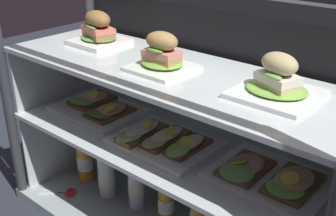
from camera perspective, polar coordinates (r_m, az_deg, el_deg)
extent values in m
cylinder|color=#333338|center=(1.69, -20.93, 1.88)|extent=(0.04, 0.04, 0.94)
cylinder|color=#333338|center=(1.91, -9.98, 5.65)|extent=(0.04, 0.04, 0.94)
cube|color=black|center=(1.52, 5.58, 1.79)|extent=(1.19, 0.01, 0.89)
cube|color=silver|center=(1.88, -13.86, -3.77)|extent=(0.01, 0.38, 0.33)
cube|color=silver|center=(1.40, 0.00, -5.14)|extent=(1.21, 0.40, 0.02)
cube|color=silver|center=(1.76, -14.83, 4.94)|extent=(0.01, 0.38, 0.25)
cube|color=silver|center=(1.30, 0.00, 4.95)|extent=(1.21, 0.40, 0.02)
cube|color=white|center=(1.57, -9.26, 8.78)|extent=(0.18, 0.18, 0.02)
ellipsoid|color=#579149|center=(1.57, -9.30, 9.32)|extent=(0.14, 0.12, 0.01)
cube|color=#9D733D|center=(1.57, -9.33, 9.73)|extent=(0.14, 0.11, 0.02)
cube|color=#DA755E|center=(1.56, -9.38, 10.41)|extent=(0.14, 0.11, 0.02)
ellipsoid|color=#5A8148|center=(1.54, -10.37, 10.63)|extent=(0.08, 0.05, 0.02)
ellipsoid|color=olive|center=(1.55, -9.47, 11.75)|extent=(0.15, 0.11, 0.06)
cube|color=white|center=(1.28, -0.82, 5.40)|extent=(0.18, 0.18, 0.01)
ellipsoid|color=#79B242|center=(1.28, -0.82, 6.05)|extent=(0.13, 0.11, 0.02)
cube|color=tan|center=(1.27, -0.83, 6.55)|extent=(0.10, 0.07, 0.02)
cube|color=tan|center=(1.27, -0.83, 7.39)|extent=(0.11, 0.08, 0.02)
ellipsoid|color=olive|center=(1.24, -1.79, 7.68)|extent=(0.06, 0.03, 0.02)
ellipsoid|color=#9F7C46|center=(1.26, -0.84, 9.02)|extent=(0.11, 0.08, 0.06)
cube|color=white|center=(1.13, 14.36, 1.86)|extent=(0.21, 0.21, 0.01)
ellipsoid|color=#7CB348|center=(1.12, 14.43, 2.50)|extent=(0.16, 0.14, 0.01)
cube|color=#D9C587|center=(1.12, 14.48, 2.98)|extent=(0.12, 0.10, 0.02)
cube|color=silver|center=(1.11, 14.58, 3.91)|extent=(0.12, 0.10, 0.02)
ellipsoid|color=#7EA854|center=(1.08, 13.90, 4.22)|extent=(0.07, 0.04, 0.01)
ellipsoid|color=tan|center=(1.10, 14.79, 5.80)|extent=(0.13, 0.10, 0.06)
cube|color=white|center=(1.65, -9.28, -0.25)|extent=(0.33, 0.25, 0.01)
cube|color=brown|center=(1.70, -10.14, 1.02)|extent=(0.11, 0.17, 0.02)
ellipsoid|color=#7BA651|center=(1.66, -11.52, 0.92)|extent=(0.11, 0.10, 0.02)
ellipsoid|color=#F3A280|center=(1.69, -10.18, 1.45)|extent=(0.10, 0.14, 0.01)
cylinder|color=yellow|center=(1.68, -10.11, 1.69)|extent=(0.05, 0.05, 0.02)
cube|color=brown|center=(1.59, -7.78, -0.59)|extent=(0.11, 0.17, 0.01)
ellipsoid|color=#5B8142|center=(1.55, -9.20, -0.82)|extent=(0.12, 0.11, 0.04)
ellipsoid|color=#ECA07D|center=(1.58, -7.80, -0.17)|extent=(0.10, 0.14, 0.02)
cylinder|color=#F0E546|center=(1.56, -8.03, -0.16)|extent=(0.07, 0.07, 0.02)
cube|color=white|center=(1.39, -0.41, -4.65)|extent=(0.33, 0.25, 0.02)
cube|color=brown|center=(1.42, -3.52, -3.43)|extent=(0.08, 0.19, 0.02)
ellipsoid|color=#9EB86E|center=(1.38, -5.18, -3.76)|extent=(0.09, 0.11, 0.02)
ellipsoid|color=white|center=(1.41, -3.53, -2.81)|extent=(0.06, 0.15, 0.02)
cylinder|color=yellow|center=(1.41, -2.87, -2.28)|extent=(0.05, 0.05, 0.02)
cube|color=brown|center=(1.38, -0.12, -4.21)|extent=(0.08, 0.18, 0.01)
ellipsoid|color=#A4B760|center=(1.34, -1.65, -4.58)|extent=(0.08, 0.10, 0.02)
ellipsoid|color=silver|center=(1.38, -0.12, -3.62)|extent=(0.06, 0.15, 0.02)
cylinder|color=yellow|center=(1.37, 0.35, -3.21)|extent=(0.04, 0.04, 0.02)
cube|color=brown|center=(1.34, 2.73, -5.24)|extent=(0.08, 0.17, 0.01)
ellipsoid|color=#97C357|center=(1.30, 1.37, -5.61)|extent=(0.08, 0.09, 0.03)
ellipsoid|color=beige|center=(1.33, 2.75, -4.70)|extent=(0.06, 0.13, 0.02)
cylinder|color=#EFDA4C|center=(1.31, 2.49, -4.61)|extent=(0.06, 0.06, 0.02)
cube|color=white|center=(1.25, 13.67, -9.13)|extent=(0.33, 0.25, 0.01)
cube|color=brown|center=(1.26, 10.41, -7.94)|extent=(0.11, 0.17, 0.01)
ellipsoid|color=#82B65D|center=(1.21, 9.20, -8.47)|extent=(0.10, 0.09, 0.03)
ellipsoid|color=#E09E8C|center=(1.25, 10.46, -7.43)|extent=(0.10, 0.14, 0.01)
cylinder|color=yellow|center=(1.25, 9.66, -6.94)|extent=(0.06, 0.06, 0.02)
cube|color=brown|center=(1.22, 16.53, -9.74)|extent=(0.11, 0.18, 0.01)
ellipsoid|color=#81C14C|center=(1.17, 15.46, -10.40)|extent=(0.10, 0.09, 0.02)
ellipsoid|color=#ECA985|center=(1.21, 16.62, -9.09)|extent=(0.10, 0.14, 0.02)
cylinder|color=#ECDE49|center=(1.19, 16.13, -9.05)|extent=(0.07, 0.06, 0.02)
cylinder|color=orange|center=(1.84, -11.06, -7.22)|extent=(0.07, 0.07, 0.15)
cylinder|color=white|center=(1.84, -11.07, -7.11)|extent=(0.07, 0.07, 0.06)
cylinder|color=orange|center=(1.79, -11.30, -4.65)|extent=(0.04, 0.04, 0.03)
cylinder|color=gold|center=(1.78, -11.37, -3.98)|extent=(0.04, 0.04, 0.01)
cylinder|color=white|center=(1.72, -8.27, -8.96)|extent=(0.07, 0.07, 0.18)
cylinder|color=silver|center=(1.73, -8.23, -9.45)|extent=(0.07, 0.07, 0.05)
cylinder|color=white|center=(1.66, -8.50, -5.76)|extent=(0.04, 0.04, 0.04)
cylinder|color=black|center=(1.65, -8.55, -5.01)|extent=(0.04, 0.04, 0.01)
cylinder|color=white|center=(1.64, -4.29, -10.30)|extent=(0.06, 0.06, 0.19)
cylinder|color=white|center=(1.64, -4.29, -10.37)|extent=(0.06, 0.06, 0.07)
cylinder|color=white|center=(1.57, -4.43, -6.64)|extent=(0.03, 0.03, 0.05)
cylinder|color=gold|center=(1.55, -4.47, -5.62)|extent=(0.04, 0.04, 0.02)
cylinder|color=gold|center=(1.58, -0.25, -12.65)|extent=(0.06, 0.06, 0.16)
cylinder|color=white|center=(1.58, -0.25, -12.83)|extent=(0.06, 0.06, 0.05)
cylinder|color=gold|center=(1.52, -0.26, -9.55)|extent=(0.03, 0.03, 0.05)
cylinder|color=black|center=(1.50, -0.26, -8.60)|extent=(0.03, 0.03, 0.01)
cylinder|color=orange|center=(1.44, 4.21, -11.48)|extent=(0.03, 0.03, 0.03)
cylinder|color=gold|center=(1.43, 4.24, -10.79)|extent=(0.04, 0.04, 0.01)
cylinder|color=black|center=(1.36, 8.62, -13.56)|extent=(0.03, 0.03, 0.01)
cube|color=silver|center=(1.82, -15.46, -11.00)|extent=(0.07, 0.08, 0.00)
torus|color=red|center=(1.80, -12.91, -10.88)|extent=(0.06, 0.06, 0.01)
cube|color=silver|center=(1.83, -15.34, -10.77)|extent=(0.09, 0.05, 0.00)
torus|color=red|center=(1.79, -13.05, -11.18)|extent=(0.06, 0.06, 0.01)
cylinder|color=silver|center=(1.81, -14.35, -10.92)|extent=(0.01, 0.01, 0.01)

